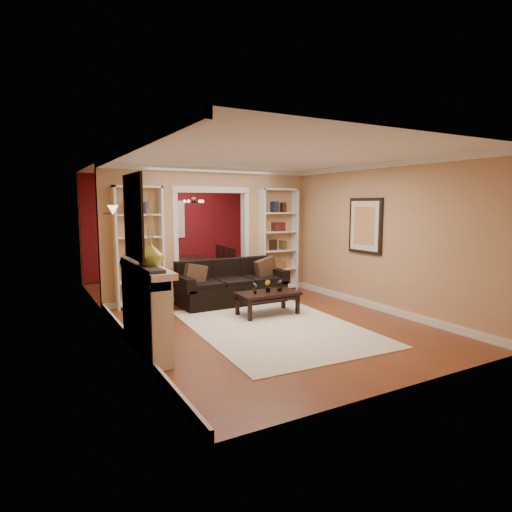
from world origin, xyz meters
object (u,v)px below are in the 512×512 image
coffee_table (268,303)px  sofa (232,282)px  bookshelf_right (278,240)px  fireplace (147,309)px  dining_table (195,272)px  bookshelf_left (139,247)px

coffee_table → sofa: bearing=99.5°
bookshelf_right → fireplace: size_ratio=1.35×
fireplace → dining_table: 4.63m
dining_table → coffee_table: bearing=-177.7°
bookshelf_right → dining_table: bearing=132.9°
fireplace → coffee_table: bearing=19.2°
sofa → bookshelf_right: size_ratio=0.95×
bookshelf_left → dining_table: bookshelf_left is taller
coffee_table → fireplace: bearing=-159.3°
sofa → bookshelf_left: (-1.66, 0.58, 0.72)m
coffee_table → bookshelf_left: 2.67m
bookshelf_left → fireplace: size_ratio=1.35×
dining_table → fireplace: bearing=151.1°
bookshelf_left → bookshelf_right: (3.10, 0.00, 0.00)m
coffee_table → fireplace: (-2.36, -0.82, 0.37)m
fireplace → dining_table: fireplace is taller
bookshelf_right → fireplace: bookshelf_right is taller
sofa → dining_table: 2.10m
fireplace → bookshelf_left: bearing=78.0°
bookshelf_right → dining_table: size_ratio=1.28×
bookshelf_left → dining_table: 2.42m
dining_table → bookshelf_right: bearing=-137.1°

